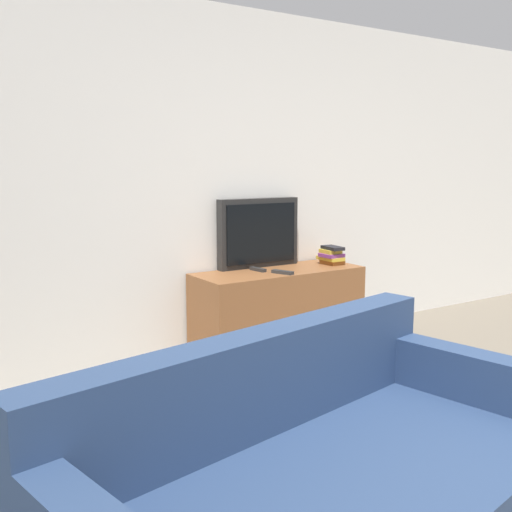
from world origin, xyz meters
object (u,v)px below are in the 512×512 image
object	(u,v)px
television	(259,233)
book_stack	(331,256)
remote_on_stand	(258,269)
remote_secondary	(283,272)
tv_stand	(278,311)
couch	(327,507)

from	to	relation	value
television	book_stack	world-z (taller)	television
remote_on_stand	remote_secondary	size ratio (longest dim) A/B	0.89
television	book_stack	distance (m)	0.64
tv_stand	television	world-z (taller)	television
remote_on_stand	remote_secondary	distance (m)	0.22
tv_stand	remote_secondary	xyz separation A→B (m)	(-0.07, -0.14, 0.33)
television	remote_secondary	distance (m)	0.43
book_stack	remote_on_stand	distance (m)	0.68
couch	remote_on_stand	xyz separation A→B (m)	(1.22, 2.30, 0.37)
remote_on_stand	television	bearing A→B (deg)	55.21
book_stack	remote_on_stand	world-z (taller)	book_stack
couch	remote_secondary	world-z (taller)	couch
tv_stand	remote_secondary	bearing A→B (deg)	-114.66
tv_stand	couch	size ratio (longest dim) A/B	0.66
book_stack	remote_secondary	xyz separation A→B (m)	(-0.58, -0.14, -0.06)
television	couch	size ratio (longest dim) A/B	0.35
book_stack	remote_secondary	distance (m)	0.60
couch	television	bearing A→B (deg)	50.85
tv_stand	couch	distance (m)	2.63
book_stack	remote_on_stand	xyz separation A→B (m)	(-0.67, 0.06, -0.06)
book_stack	remote_secondary	world-z (taller)	book_stack
couch	remote_secondary	size ratio (longest dim) A/B	11.41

